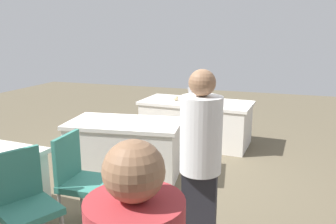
% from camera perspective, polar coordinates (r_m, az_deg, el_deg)
% --- Properties ---
extents(ground_plane, '(14.40, 14.40, 0.00)m').
position_cam_1_polar(ground_plane, '(4.66, -0.08, -10.90)').
color(ground_plane, brown).
extents(table_foreground, '(1.94, 1.01, 0.75)m').
position_cam_1_polar(table_foreground, '(5.94, 4.70, -1.72)').
color(table_foreground, silver).
rests_on(table_foreground, ground).
extents(table_mid_right, '(1.59, 1.01, 0.75)m').
position_cam_1_polar(table_mid_right, '(4.66, -7.17, -6.02)').
color(table_mid_right, silver).
rests_on(table_mid_right, ground).
extents(chair_tucked_left, '(0.59, 0.59, 0.94)m').
position_cam_1_polar(chair_tucked_left, '(3.18, -22.99, -13.42)').
color(chair_tucked_left, '#9E9993').
rests_on(chair_tucked_left, ground).
extents(chair_tucked_right, '(0.45, 0.45, 0.95)m').
position_cam_1_polar(chair_tucked_right, '(3.46, -14.60, -10.36)').
color(chair_tucked_right, '#9E9993').
rests_on(chair_tucked_right, ground).
extents(person_presenter, '(0.37, 0.37, 1.63)m').
position_cam_1_polar(person_presenter, '(2.80, 5.49, -7.70)').
color(person_presenter, '#26262D').
rests_on(person_presenter, ground).
extents(laptop_silver, '(0.37, 0.35, 0.21)m').
position_cam_1_polar(laptop_silver, '(5.97, 4.40, 2.41)').
color(laptop_silver, silver).
rests_on(laptop_silver, table_foreground).
extents(yarn_ball, '(0.09, 0.09, 0.09)m').
position_cam_1_polar(yarn_ball, '(5.91, 1.32, 2.38)').
color(yarn_ball, beige).
rests_on(yarn_ball, table_foreground).
extents(scissors_red, '(0.10, 0.18, 0.01)m').
position_cam_1_polar(scissors_red, '(5.83, 8.61, 1.67)').
color(scissors_red, red).
rests_on(scissors_red, table_foreground).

